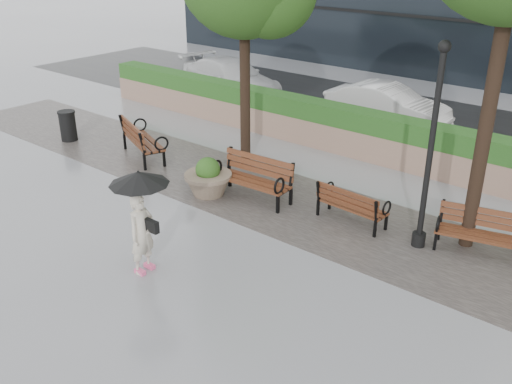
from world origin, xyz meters
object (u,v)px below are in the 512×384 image
Objects in this scene: bench_1 at (253,187)px; lamppost at (429,163)px; bench_3 at (479,241)px; bench_0 at (143,147)px; car_right at (387,105)px; planter_left at (208,181)px; trash_bin at (68,127)px; pedestrian at (141,212)px; car_left at (231,78)px; bench_2 at (351,213)px.

lamppost is (4.14, 0.44, 1.56)m from bench_1.
bench_0 is at bearing 170.55° from bench_3.
car_right reaches higher than bench_3.
lamppost is 8.37m from car_right.
planter_left is (3.25, -0.66, 0.07)m from bench_0.
trash_bin is 10.41m from car_right.
pedestrian reaches higher than trash_bin.
pedestrian is at bearing -134.30° from car_left.
bench_0 is 1.82× the size of planter_left.
planter_left is 0.57× the size of pedestrian.
bench_0 is 9.51m from bench_3.
car_right is (-5.53, 6.50, 0.42)m from bench_3.
bench_3 is 13.52m from car_left.
trash_bin is at bearing 178.41° from planter_left.
bench_1 is 1.11× the size of bench_3.
bench_3 is (9.47, 0.77, -0.05)m from bench_0.
car_right is (-2.83, 6.98, 0.44)m from bench_2.
bench_2 is 4.82m from pedestrian.
car_right is 11.27m from pedestrian.
bench_1 is 5.29m from bench_3.
bench_2 is at bearing -155.31° from bench_0.
bench_0 is 6.24m from pedestrian.
planter_left is (-6.23, -1.43, 0.11)m from bench_3.
lamppost reaches higher than bench_3.
bench_3 is 0.43× the size of lamppost.
bench_1 is 7.44m from car_right.
bench_2 is 0.91× the size of bench_3.
bench_1 is 9.77m from car_left.
pedestrian reaches higher than car_left.
car_right reaches higher than bench_0.
bench_1 is 3.95m from pedestrian.
bench_1 reaches higher than planter_left.
lamppost is at bearing -155.79° from bench_0.
pedestrian is at bearing -176.87° from car_right.
trash_bin is at bearing -171.65° from car_left.
lamppost reaches higher than car_right.
car_right is at bearing 48.16° from trash_bin.
bench_2 is 7.55m from car_right.
bench_2 is 2.29m from lamppost.
car_left reaches higher than bench_3.
car_right is at bearing -74.39° from car_left.
pedestrian is (7.73, -3.48, 0.80)m from trash_bin.
car_right reaches higher than planter_left.
pedestrian is (4.74, -3.96, 0.93)m from bench_0.
bench_0 is 4.26m from bench_1.
bench_1 is 1.71× the size of planter_left.
car_left reaches higher than car_right.
pedestrian reaches higher than bench_0.
trash_bin reaches higher than bench_2.
car_right is (6.59, 0.51, -0.03)m from car_left.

